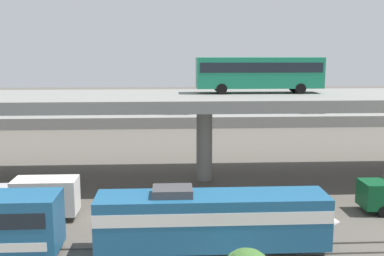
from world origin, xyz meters
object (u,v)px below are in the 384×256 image
object	(u,v)px
transit_bus_on_overpass	(259,71)
parked_car_4	(191,105)
service_truck_east	(34,197)
parked_car_2	(349,106)
parked_car_5	(21,106)
parked_car_3	(289,105)
parked_car_1	(178,109)
parked_car_0	(312,108)
parked_car_6	(141,109)
train_locomotive	(223,218)

from	to	relation	value
transit_bus_on_overpass	parked_car_4	xyz separation A→B (m)	(-4.59, 36.94, -7.71)
transit_bus_on_overpass	service_truck_east	world-z (taller)	transit_bus_on_overpass
transit_bus_on_overpass	parked_car_4	distance (m)	38.02
transit_bus_on_overpass	parked_car_2	distance (m)	42.74
parked_car_4	parked_car_5	world-z (taller)	same
transit_bus_on_overpass	parked_car_5	world-z (taller)	transit_bus_on_overpass
parked_car_3	parked_car_1	bearing A→B (deg)	13.69
service_truck_east	parked_car_0	world-z (taller)	parked_car_0
parked_car_1	parked_car_6	xyz separation A→B (m)	(-6.16, 0.86, -0.00)
transit_bus_on_overpass	parked_car_2	xyz separation A→B (m)	(23.07, 35.14, -7.71)
parked_car_6	parked_car_4	bearing A→B (deg)	-152.53
parked_car_1	parked_car_5	xyz separation A→B (m)	(-27.10, 5.41, 0.00)
parked_car_5	parked_car_1	bearing A→B (deg)	-11.29
parked_car_3	parked_car_2	bearing A→B (deg)	172.89
parked_car_1	parked_car_2	xyz separation A→B (m)	(30.13, 3.54, 0.00)
parked_car_1	parked_car_2	bearing A→B (deg)	-173.30
parked_car_3	service_truck_east	bearing A→B (deg)	56.37
train_locomotive	parked_car_1	size ratio (longest dim) A/B	3.52
transit_bus_on_overpass	parked_car_5	size ratio (longest dim) A/B	2.76
train_locomotive	parked_car_2	distance (m)	59.48
service_truck_east	parked_car_5	world-z (taller)	parked_car_5
parked_car_2	parked_car_5	xyz separation A→B (m)	(-57.23, 1.87, -0.00)
service_truck_east	transit_bus_on_overpass	bearing A→B (deg)	-149.97
parked_car_0	parked_car_5	distance (m)	49.88
transit_bus_on_overpass	parked_car_2	size ratio (longest dim) A/B	2.61
train_locomotive	parked_car_6	distance (m)	50.16
transit_bus_on_overpass	parked_car_6	world-z (taller)	transit_bus_on_overpass
transit_bus_on_overpass	parked_car_5	distance (m)	50.95
transit_bus_on_overpass	parked_car_2	world-z (taller)	transit_bus_on_overpass
parked_car_2	parked_car_6	world-z (taller)	same
train_locomotive	parked_car_2	xyz separation A→B (m)	(28.46, 52.22, 0.37)
train_locomotive	parked_car_3	size ratio (longest dim) A/B	3.68
transit_bus_on_overpass	parked_car_0	distance (m)	35.91
parked_car_6	parked_car_2	bearing A→B (deg)	-175.78
parked_car_5	parked_car_2	bearing A→B (deg)	-1.87
parked_car_5	parked_car_6	size ratio (longest dim) A/B	1.02
service_truck_east	parked_car_4	distance (m)	49.75
transit_bus_on_overpass	parked_car_2	bearing A→B (deg)	-123.29
parked_car_2	parked_car_3	world-z (taller)	same
parked_car_0	parked_car_3	size ratio (longest dim) A/B	1.08
transit_bus_on_overpass	parked_car_6	distance (m)	35.89
parked_car_4	parked_car_2	bearing A→B (deg)	-3.73
parked_car_2	parked_car_4	xyz separation A→B (m)	(-27.66, 1.80, -0.00)
transit_bus_on_overpass	parked_car_6	size ratio (longest dim) A/B	2.82
service_truck_east	parked_car_6	size ratio (longest dim) A/B	1.60
parked_car_0	parked_car_1	world-z (taller)	same
parked_car_3	parked_car_4	distance (m)	17.36
parked_car_4	parked_car_6	bearing A→B (deg)	-152.53
train_locomotive	parked_car_0	bearing A→B (deg)	66.82
parked_car_1	parked_car_4	world-z (taller)	same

